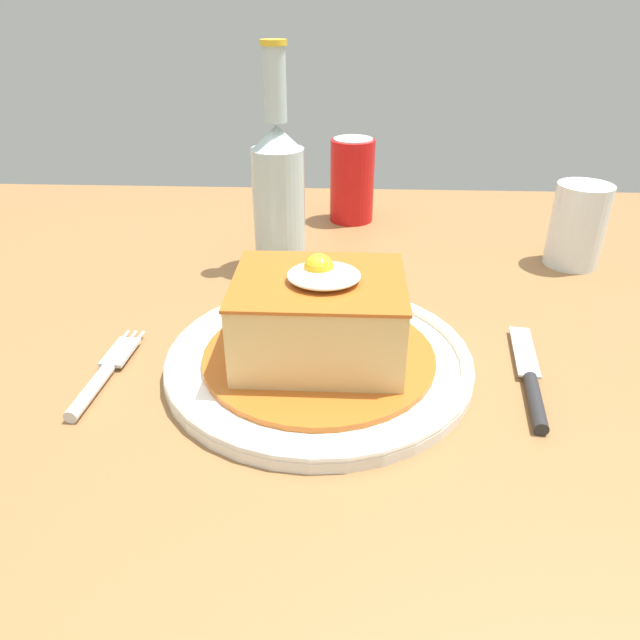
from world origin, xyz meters
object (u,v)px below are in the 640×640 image
at_px(main_plate, 319,359).
at_px(fork, 101,378).
at_px(soda_can, 352,180).
at_px(drinking_glass, 576,231).
at_px(beer_bottle_clear, 276,191).
at_px(knife, 532,386).

xyz_separation_m(main_plate, fork, (-0.20, -0.04, -0.00)).
bearing_deg(soda_can, drinking_glass, -28.88).
height_order(fork, beer_bottle_clear, beer_bottle_clear).
relative_size(knife, soda_can, 1.34).
distance_m(main_plate, drinking_glass, 0.41).
height_order(soda_can, drinking_glass, soda_can).
height_order(main_plate, beer_bottle_clear, beer_bottle_clear).
relative_size(soda_can, beer_bottle_clear, 0.47).
xyz_separation_m(soda_can, drinking_glass, (0.29, -0.16, -0.02)).
bearing_deg(knife, beer_bottle_clear, 134.02).
bearing_deg(fork, knife, 0.82).
height_order(fork, knife, same).
distance_m(fork, soda_can, 0.51).
bearing_deg(beer_bottle_clear, knife, -45.98).
distance_m(fork, drinking_glass, 0.59).
relative_size(main_plate, beer_bottle_clear, 1.07).
relative_size(fork, soda_can, 1.14).
relative_size(beer_bottle_clear, drinking_glass, 2.53).
height_order(main_plate, drinking_glass, drinking_glass).
relative_size(main_plate, knife, 1.72).
bearing_deg(fork, soda_can, 63.50).
bearing_deg(drinking_glass, knife, -113.36).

